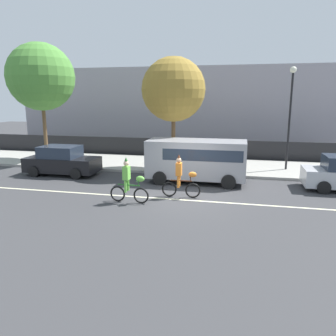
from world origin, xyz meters
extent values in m
plane|color=#38383A|center=(0.00, 0.00, 0.00)|extent=(80.00, 80.00, 0.00)
cube|color=beige|center=(0.00, -0.50, 0.00)|extent=(36.00, 0.14, 0.01)
cube|color=#9E9B93|center=(0.00, 6.50, 0.07)|extent=(60.00, 5.00, 0.15)
cube|color=black|center=(0.00, 9.40, 0.70)|extent=(40.00, 0.08, 1.40)
cube|color=#99939E|center=(-3.74, 18.00, 3.45)|extent=(28.00, 8.00, 6.90)
torus|color=black|center=(-1.63, -1.34, 0.33)|extent=(0.67, 0.11, 0.67)
torus|color=black|center=(-2.67, -1.29, 0.33)|extent=(0.67, 0.11, 0.67)
cylinder|color=#266626|center=(-2.15, -1.31, 0.75)|extent=(0.97, 0.10, 0.05)
cylinder|color=#266626|center=(-2.30, -1.31, 0.84)|extent=(0.04, 0.04, 0.18)
cylinder|color=#266626|center=(-1.73, -1.34, 0.86)|extent=(0.04, 0.04, 0.23)
cylinder|color=#266626|center=(-1.73, -1.34, 0.98)|extent=(0.06, 0.50, 0.03)
ellipsoid|color=#72CC4C|center=(-1.65, -1.34, 1.05)|extent=(0.37, 0.22, 0.24)
cube|color=#72CC4C|center=(-2.25, -1.31, 1.26)|extent=(0.26, 0.33, 0.56)
sphere|color=beige|center=(-2.25, -1.31, 1.66)|extent=(0.22, 0.22, 0.22)
cone|color=#266626|center=(-2.25, -1.31, 1.84)|extent=(0.14, 0.14, 0.16)
cylinder|color=#72CC4C|center=(-2.26, -1.45, 0.71)|extent=(0.11, 0.11, 0.48)
cylinder|color=#72CC4C|center=(-2.24, -1.17, 0.71)|extent=(0.11, 0.11, 0.48)
torus|color=black|center=(0.35, -0.11, 0.33)|extent=(0.67, 0.08, 0.67)
torus|color=black|center=(-0.70, -0.13, 0.33)|extent=(0.67, 0.08, 0.67)
cylinder|color=#4C2614|center=(-0.17, -0.12, 0.75)|extent=(0.97, 0.07, 0.05)
cylinder|color=#4C2614|center=(-0.32, -0.13, 0.84)|extent=(0.04, 0.04, 0.18)
cylinder|color=#4C2614|center=(0.25, -0.12, 0.86)|extent=(0.04, 0.04, 0.23)
cylinder|color=#4C2614|center=(0.25, -0.12, 0.98)|extent=(0.04, 0.50, 0.03)
ellipsoid|color=orange|center=(0.33, -0.11, 1.05)|extent=(0.36, 0.21, 0.24)
cube|color=orange|center=(-0.27, -0.12, 1.26)|extent=(0.25, 0.32, 0.56)
sphere|color=tan|center=(-0.27, -0.12, 1.66)|extent=(0.22, 0.22, 0.22)
cone|color=#4C2614|center=(-0.27, -0.12, 1.84)|extent=(0.14, 0.14, 0.16)
cylinder|color=orange|center=(-0.27, -0.26, 0.71)|extent=(0.11, 0.11, 0.48)
cylinder|color=orange|center=(-0.27, 0.02, 0.71)|extent=(0.11, 0.11, 0.48)
cube|color=#99999E|center=(0.11, 2.70, 1.23)|extent=(5.00, 2.00, 1.90)
cube|color=#283342|center=(0.51, 2.70, 1.58)|extent=(3.90, 2.02, 0.56)
cylinder|color=black|center=(1.81, 1.70, 0.35)|extent=(0.70, 0.22, 0.70)
cylinder|color=black|center=(1.81, 3.70, 0.35)|extent=(0.70, 0.22, 0.70)
cylinder|color=black|center=(-1.59, 1.70, 0.35)|extent=(0.70, 0.22, 0.70)
cylinder|color=black|center=(-1.59, 3.70, 0.35)|extent=(0.70, 0.22, 0.70)
cube|color=black|center=(-7.54, 2.72, 0.60)|extent=(4.10, 1.72, 0.80)
cube|color=#232D3D|center=(-7.64, 2.72, 1.32)|extent=(2.10, 1.58, 0.64)
cylinder|color=black|center=(-6.26, 1.86, 0.30)|extent=(0.60, 0.20, 0.60)
cylinder|color=black|center=(-6.26, 3.58, 0.30)|extent=(0.60, 0.20, 0.60)
cylinder|color=black|center=(-8.81, 1.86, 0.30)|extent=(0.60, 0.20, 0.60)
cylinder|color=black|center=(-8.81, 3.58, 0.30)|extent=(0.60, 0.20, 0.60)
cylinder|color=black|center=(6.09, 1.80, 0.30)|extent=(0.60, 0.20, 0.60)
cylinder|color=black|center=(6.09, 3.52, 0.30)|extent=(0.60, 0.20, 0.60)
cylinder|color=black|center=(4.99, 6.27, 2.90)|extent=(0.12, 0.12, 5.50)
sphere|color=#EAEACC|center=(4.99, 6.27, 5.83)|extent=(0.36, 0.36, 0.36)
cylinder|color=brown|center=(-1.58, 5.04, 1.82)|extent=(0.24, 0.24, 3.33)
sphere|color=olive|center=(-1.58, 5.04, 4.76)|extent=(3.66, 3.66, 3.66)
cylinder|color=brown|center=(-10.62, 6.01, 2.13)|extent=(0.24, 0.24, 3.96)
sphere|color=#4C8C38|center=(-10.62, 6.01, 5.63)|extent=(4.35, 4.35, 4.35)
camera|label=1|loc=(2.28, -13.77, 4.28)|focal=35.00mm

